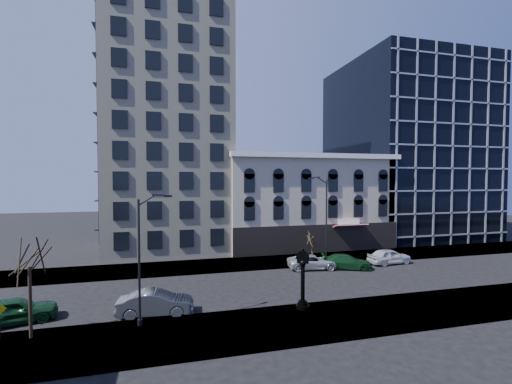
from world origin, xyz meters
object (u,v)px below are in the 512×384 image
object	(u,v)px
street_clock	(303,281)
car_near_b	(156,303)
car_near_a	(14,311)
street_lamp_near	(149,224)
warning_sign	(0,315)

from	to	relation	value
street_clock	car_near_b	xyz separation A→B (m)	(-9.97, 1.72, -1.23)
car_near_a	street_lamp_near	bearing A→B (deg)	-121.58
street_clock	warning_sign	bearing A→B (deg)	-155.18
warning_sign	car_near_a	world-z (taller)	warning_sign
warning_sign	street_lamp_near	bearing A→B (deg)	-20.78
warning_sign	car_near_a	distance (m)	2.68
street_clock	street_lamp_near	size ratio (longest dim) A/B	0.52
car_near_a	street_clock	bearing A→B (deg)	-113.79
street_clock	street_lamp_near	world-z (taller)	street_lamp_near
car_near_b	street_clock	bearing A→B (deg)	-95.32
street_clock	street_lamp_near	bearing A→B (deg)	-156.44
warning_sign	car_near_b	xyz separation A→B (m)	(8.44, 1.72, -0.70)
warning_sign	car_near_a	xyz separation A→B (m)	(-0.29, 2.57, -0.69)
street_lamp_near	car_near_b	distance (m)	5.78
car_near_a	car_near_b	distance (m)	8.77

